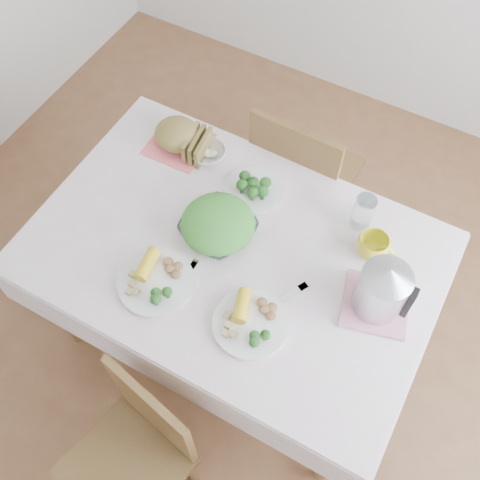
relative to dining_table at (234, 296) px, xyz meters
The scene contains 18 objects.
floor 0.38m from the dining_table, ahead, with size 3.60×3.60×0.00m, color brown.
dining_table is the anchor object (origin of this frame).
tablecloth 0.38m from the dining_table, ahead, with size 1.50×1.00×0.01m, color white.
chair_near 0.79m from the dining_table, 89.96° to the right, with size 0.38×0.38×0.85m, color brown.
chair_far 0.70m from the dining_table, 89.32° to the left, with size 0.42×0.42×0.94m, color brown.
salad_bowl 0.43m from the dining_table, 155.26° to the left, with size 0.26×0.26×0.06m, color white.
dinner_plate_left 0.50m from the dining_table, 123.75° to the right, with size 0.28×0.28×0.02m, color white.
dinner_plate_right 0.50m from the dining_table, 48.99° to the right, with size 0.27×0.27×0.02m, color white.
broccoli_plate 0.48m from the dining_table, 102.48° to the left, with size 0.24×0.24×0.02m, color beige.
napkin 0.69m from the dining_table, 142.98° to the left, with size 0.24×0.24×0.00m, color #FF686D.
bread_loaf 0.72m from the dining_table, 142.98° to the left, with size 0.19×0.18×0.11m, color olive.
fruit_bowl 0.61m from the dining_table, 132.13° to the left, with size 0.15×0.15×0.05m, color white.
yellow_mug 0.67m from the dining_table, 27.56° to the left, with size 0.12×0.12×0.09m, color yellow.
glass_tumbler 0.67m from the dining_table, 42.88° to the left, with size 0.08×0.08×0.15m, color white.
pink_tray 0.67m from the dining_table, ahead, with size 0.23×0.23×0.02m, color pink.
electric_kettle 0.75m from the dining_table, ahead, with size 0.17×0.17×0.24m, color #B2B5BA.
fork_left 0.45m from the dining_table, 114.77° to the right, with size 0.02×0.19×0.00m, color silver.
fork_right 0.47m from the dining_table, 20.06° to the right, with size 0.02×0.21×0.00m, color silver.
Camera 1 is at (0.54, -0.92, 2.55)m, focal length 42.00 mm.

